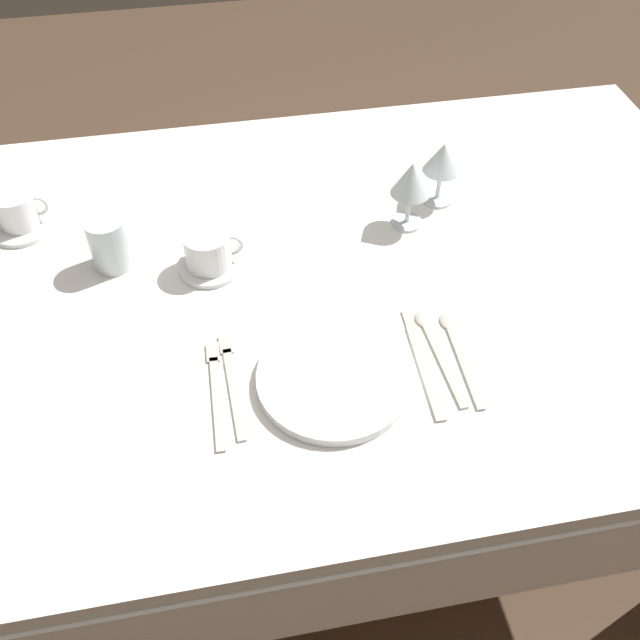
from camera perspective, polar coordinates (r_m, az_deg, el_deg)
The scene contains 15 objects.
ground_plane at distance 1.90m, azimuth -1.17°, elevation -12.95°, with size 6.00×6.00×0.00m, color #4C3828.
dining_table at distance 1.37m, azimuth -1.58°, elevation 1.00°, with size 1.80×1.11×0.74m.
dinner_plate at distance 1.14m, azimuth 1.11°, elevation -4.72°, with size 0.25×0.25×0.02m, color white.
fork_outer at distance 1.15m, azimuth -7.08°, elevation -4.82°, with size 0.02×0.22×0.00m.
fork_inner at distance 1.14m, azimuth -8.35°, elevation -5.51°, with size 0.02×0.22×0.00m.
dinner_knife at distance 1.18m, azimuth 8.29°, elevation -3.57°, with size 0.02×0.24×0.00m.
spoon_soup at distance 1.21m, azimuth 9.23°, elevation -2.00°, with size 0.03×0.22×0.01m.
spoon_dessert at distance 1.21m, azimuth 10.98°, elevation -2.12°, with size 0.03×0.21×0.01m.
saucer_left at distance 1.34m, azimuth -8.81°, elevation 4.36°, with size 0.12×0.12×0.01m, color white.
coffee_cup_left at distance 1.32m, azimuth -8.94°, elevation 5.62°, with size 0.11×0.09×0.07m.
saucer_right at distance 1.53m, azimuth -22.77°, elevation 7.03°, with size 0.13×0.13×0.01m, color white.
coffee_cup_right at distance 1.51m, azimuth -23.13°, elevation 8.18°, with size 0.10×0.08×0.07m.
wine_glass_centre at distance 1.45m, azimuth 9.81°, elevation 12.50°, with size 0.08×0.08×0.13m.
wine_glass_left at distance 1.38m, azimuth 7.34°, elevation 11.01°, with size 0.08×0.08×0.14m.
drink_tumbler at distance 1.36m, azimuth -16.50°, elevation 5.75°, with size 0.07×0.07×0.10m.
Camera 1 is at (-0.14, -0.94, 1.64)m, focal length 39.86 mm.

